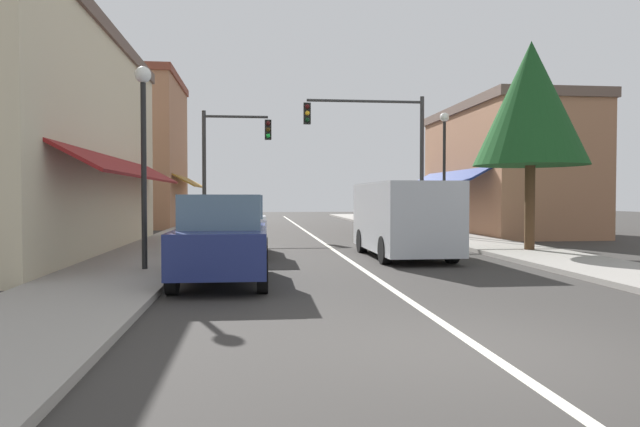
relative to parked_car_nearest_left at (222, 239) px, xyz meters
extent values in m
plane|color=#33302D|center=(3.19, 12.48, -0.88)|extent=(80.00, 80.00, 0.00)
cube|color=gray|center=(-2.31, 12.48, -0.82)|extent=(2.60, 56.00, 0.12)
cube|color=gray|center=(8.69, 12.48, -0.82)|extent=(2.60, 56.00, 0.12)
cube|color=silver|center=(3.19, 12.48, -0.88)|extent=(0.14, 52.00, 0.01)
cube|color=beige|center=(-6.00, 6.48, 2.35)|extent=(4.77, 14.00, 6.46)
cube|color=brown|center=(-6.00, 6.48, 5.78)|extent=(4.97, 14.20, 0.40)
cube|color=slate|center=(-3.67, 6.48, 0.52)|extent=(0.08, 10.64, 1.80)
cube|color=maroon|center=(-3.06, 6.48, 1.72)|extent=(1.27, 11.76, 0.73)
cube|color=slate|center=(-3.67, 3.40, 3.77)|extent=(0.08, 1.10, 1.30)
cube|color=slate|center=(-3.67, 9.56, 3.77)|extent=(0.08, 1.10, 1.30)
cube|color=#9E6B4C|center=(12.31, 14.48, 1.91)|extent=(4.65, 10.00, 5.57)
cube|color=brown|center=(12.31, 14.48, 4.89)|extent=(4.85, 10.20, 0.40)
cube|color=slate|center=(10.05, 14.48, 0.52)|extent=(0.08, 7.60, 1.80)
cube|color=navy|center=(9.44, 14.48, 1.72)|extent=(1.27, 8.40, 0.73)
cube|color=slate|center=(10.05, 12.28, 3.13)|extent=(0.08, 1.10, 1.30)
cube|color=slate|center=(10.05, 16.68, 3.13)|extent=(0.08, 1.10, 1.30)
cube|color=#9E6B4C|center=(-6.37, 22.48, 3.17)|extent=(5.52, 8.00, 8.10)
cube|color=brown|center=(-6.37, 22.48, 7.42)|extent=(5.72, 8.20, 0.40)
cube|color=slate|center=(-3.67, 22.48, 0.52)|extent=(0.08, 6.08, 1.80)
cube|color=olive|center=(-3.06, 22.48, 1.72)|extent=(1.27, 6.72, 0.73)
cube|color=slate|center=(-3.67, 20.72, 4.95)|extent=(0.08, 1.10, 1.30)
cube|color=slate|center=(-3.67, 24.24, 4.95)|extent=(0.08, 1.10, 1.30)
cube|color=navy|center=(0.00, 0.03, -0.17)|extent=(1.77, 4.12, 0.80)
cube|color=slate|center=(0.00, -0.07, 0.56)|extent=(1.54, 2.02, 0.66)
cylinder|color=black|center=(-0.77, 1.39, -0.57)|extent=(0.21, 0.62, 0.62)
cylinder|color=black|center=(0.81, 1.37, -0.57)|extent=(0.21, 0.62, 0.62)
cylinder|color=black|center=(-0.81, -1.32, -0.57)|extent=(0.21, 0.62, 0.62)
cylinder|color=black|center=(0.78, -1.34, -0.57)|extent=(0.21, 0.62, 0.62)
cube|color=silver|center=(0.12, 5.48, -0.17)|extent=(1.76, 4.12, 0.80)
cube|color=slate|center=(0.12, 5.38, 0.56)|extent=(1.54, 2.02, 0.66)
cylinder|color=black|center=(-0.66, 6.84, -0.57)|extent=(0.21, 0.62, 0.62)
cylinder|color=black|center=(0.92, 6.82, -0.57)|extent=(0.21, 0.62, 0.62)
cylinder|color=black|center=(-0.69, 4.13, -0.57)|extent=(0.21, 0.62, 0.62)
cylinder|color=black|center=(0.89, 4.12, -0.57)|extent=(0.21, 0.62, 0.62)
cube|color=#B2B7BC|center=(4.83, 4.37, 0.29)|extent=(1.99, 5.01, 1.90)
cube|color=slate|center=(4.82, 6.77, 0.72)|extent=(1.73, 0.28, 0.84)
cube|color=black|center=(4.81, 6.95, -0.40)|extent=(1.86, 0.21, 0.24)
cylinder|color=black|center=(3.94, 5.91, -0.52)|extent=(0.24, 0.72, 0.72)
cylinder|color=black|center=(5.70, 5.92, -0.52)|extent=(0.24, 0.72, 0.72)
cylinder|color=black|center=(3.96, 2.81, -0.52)|extent=(0.24, 0.72, 0.72)
cylinder|color=black|center=(5.72, 2.82, -0.52)|extent=(0.24, 0.72, 0.72)
cylinder|color=#333333|center=(7.99, 13.30, 2.18)|extent=(0.18, 0.18, 6.12)
cylinder|color=#333333|center=(5.44, 13.30, 4.99)|extent=(5.10, 0.12, 0.12)
cube|color=black|center=(2.89, 13.12, 4.39)|extent=(0.30, 0.24, 0.90)
sphere|color=#420F0F|center=(2.89, 12.99, 4.67)|extent=(0.20, 0.20, 0.20)
sphere|color=yellow|center=(2.89, 12.99, 4.39)|extent=(0.20, 0.20, 0.20)
sphere|color=#0C3316|center=(2.89, 12.99, 4.11)|extent=(0.20, 0.20, 0.20)
cylinder|color=#333333|center=(-1.61, 15.11, 1.93)|extent=(0.18, 0.18, 5.61)
cylinder|color=#333333|center=(-0.17, 15.11, 4.48)|extent=(2.89, 0.12, 0.12)
cube|color=black|center=(1.28, 14.93, 3.88)|extent=(0.30, 0.24, 0.90)
sphere|color=#420F0F|center=(1.28, 14.80, 4.16)|extent=(0.20, 0.20, 0.20)
sphere|color=#3D2D0C|center=(1.28, 14.80, 3.88)|extent=(0.20, 0.20, 0.20)
sphere|color=green|center=(1.28, 14.80, 3.60)|extent=(0.20, 0.20, 0.20)
cylinder|color=black|center=(-1.80, 1.54, 1.24)|extent=(0.12, 0.12, 4.24)
sphere|color=white|center=(-1.80, 1.54, 3.54)|extent=(0.36, 0.36, 0.36)
cylinder|color=black|center=(8.16, 10.77, 1.47)|extent=(0.12, 0.12, 4.69)
sphere|color=white|center=(8.16, 10.77, 4.00)|extent=(0.36, 0.36, 0.36)
cylinder|color=#4C331E|center=(8.95, 5.08, 0.71)|extent=(0.30, 0.30, 3.18)
cone|color=#19471E|center=(8.95, 5.08, 3.66)|extent=(3.40, 3.40, 3.75)
camera|label=1|loc=(0.63, -11.76, 0.86)|focal=32.75mm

